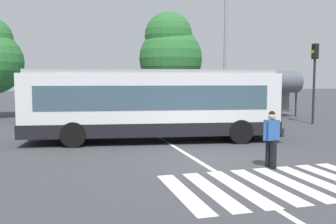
# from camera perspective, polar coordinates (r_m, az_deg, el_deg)

# --- Properties ---
(ground_plane) EXTENTS (160.00, 160.00, 0.00)m
(ground_plane) POSITION_cam_1_polar(r_m,az_deg,el_deg) (12.14, 6.27, -7.53)
(ground_plane) COLOR #3D3D42
(city_transit_bus) EXTENTS (11.04, 4.18, 3.06)m
(city_transit_bus) POSITION_cam_1_polar(r_m,az_deg,el_deg) (15.70, -2.51, 1.22)
(city_transit_bus) COLOR black
(city_transit_bus) RESTS_ON ground_plane
(pedestrian_crossing_street) EXTENTS (0.58, 0.43, 1.72)m
(pedestrian_crossing_street) POSITION_cam_1_polar(r_m,az_deg,el_deg) (11.32, 15.86, -3.62)
(pedestrian_crossing_street) COLOR black
(pedestrian_crossing_street) RESTS_ON ground_plane
(parked_car_teal) EXTENTS (1.94, 4.54, 1.35)m
(parked_car_teal) POSITION_cam_1_polar(r_m,az_deg,el_deg) (24.98, -19.63, 0.48)
(parked_car_teal) COLOR black
(parked_car_teal) RESTS_ON ground_plane
(parked_car_blue) EXTENTS (1.98, 4.55, 1.35)m
(parked_car_blue) POSITION_cam_1_polar(r_m,az_deg,el_deg) (24.82, -13.02, 0.61)
(parked_car_blue) COLOR black
(parked_car_blue) RESTS_ON ground_plane
(parked_car_charcoal) EXTENTS (2.06, 4.59, 1.35)m
(parked_car_charcoal) POSITION_cam_1_polar(r_m,az_deg,el_deg) (24.73, -6.79, 0.69)
(parked_car_charcoal) COLOR black
(parked_car_charcoal) RESTS_ON ground_plane
(parked_car_champagne) EXTENTS (1.88, 4.50, 1.35)m
(parked_car_champagne) POSITION_cam_1_polar(r_m,az_deg,el_deg) (25.38, -0.96, 0.84)
(parked_car_champagne) COLOR black
(parked_car_champagne) RESTS_ON ground_plane
(traffic_light_far_corner) EXTENTS (0.33, 0.32, 4.76)m
(traffic_light_far_corner) POSITION_cam_1_polar(r_m,az_deg,el_deg) (23.38, 21.92, 6.06)
(traffic_light_far_corner) COLOR #28282B
(traffic_light_far_corner) RESTS_ON ground_plane
(bus_stop_shelter) EXTENTS (4.36, 1.54, 3.25)m
(bus_stop_shelter) POSITION_cam_1_polar(r_m,az_deg,el_deg) (26.79, 15.71, 4.41)
(bus_stop_shelter) COLOR #28282B
(bus_stop_shelter) RESTS_ON ground_plane
(twin_arm_street_lamp) EXTENTS (5.03, 0.32, 8.52)m
(twin_arm_street_lamp) POSITION_cam_1_polar(r_m,az_deg,el_deg) (23.42, 8.98, 11.57)
(twin_arm_street_lamp) COLOR #939399
(twin_arm_street_lamp) RESTS_ON ground_plane
(background_tree_right) EXTENTS (5.13, 5.13, 8.08)m
(background_tree_right) POSITION_cam_1_polar(r_m,az_deg,el_deg) (29.94, 0.33, 9.38)
(background_tree_right) COLOR brown
(background_tree_right) RESTS_ON ground_plane
(crosswalk_painted_stripes) EXTENTS (5.56, 3.20, 0.01)m
(crosswalk_painted_stripes) POSITION_cam_1_polar(r_m,az_deg,el_deg) (9.83, 16.87, -10.72)
(crosswalk_painted_stripes) COLOR silver
(crosswalk_painted_stripes) RESTS_ON ground_plane
(lane_center_line) EXTENTS (0.16, 24.00, 0.01)m
(lane_center_line) POSITION_cam_1_polar(r_m,az_deg,el_deg) (13.86, 1.80, -5.90)
(lane_center_line) COLOR silver
(lane_center_line) RESTS_ON ground_plane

